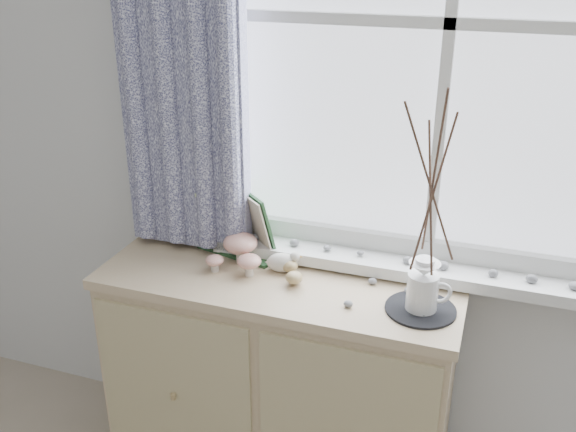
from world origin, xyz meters
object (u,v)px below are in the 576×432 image
object	(u,v)px
sideboard	(279,383)
twig_pitcher	(433,185)
botanical_book	(234,226)
toadstool_cluster	(239,250)

from	to	relation	value
sideboard	twig_pitcher	distance (m)	0.95
botanical_book	toadstool_cluster	bearing A→B (deg)	-39.89
toadstool_cluster	twig_pitcher	distance (m)	0.71
botanical_book	sideboard	bearing A→B (deg)	-12.62
botanical_book	toadstool_cluster	distance (m)	0.10
toadstool_cluster	twig_pitcher	size ratio (longest dim) A/B	0.27
twig_pitcher	botanical_book	bearing A→B (deg)	148.10
sideboard	toadstool_cluster	bearing A→B (deg)	167.04
sideboard	twig_pitcher	bearing A→B (deg)	-5.22
toadstool_cluster	twig_pitcher	xyz separation A→B (m)	(0.62, -0.08, 0.34)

